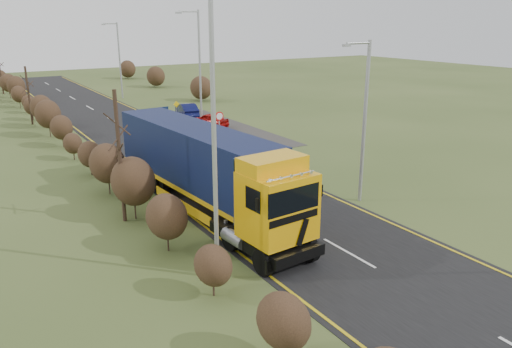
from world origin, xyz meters
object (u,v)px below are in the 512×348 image
Objects in this scene: lorry at (205,166)px; streetlight_near at (364,116)px; car_red_hatchback at (209,120)px; car_blue_sedan at (187,110)px; speed_sign at (219,121)px.

lorry is 8.06m from streetlight_near.
car_blue_sedan reaches higher than car_red_hatchback.
speed_sign is (-2.33, -11.02, 1.05)m from car_blue_sedan.
car_blue_sedan is 25.91m from streetlight_near.
streetlight_near is at bearing -24.53° from lorry.
streetlight_near is 14.79m from speed_sign.
streetlight_near is 3.29× the size of speed_sign.
car_blue_sedan is at bearing 85.48° from streetlight_near.
lorry is 4.15× the size of car_red_hatchback.
lorry is at bearing 77.43° from car_blue_sedan.
speed_sign is at bearing 87.67° from car_blue_sedan.
car_red_hatchback is at bearing 96.66° from car_blue_sedan.
car_blue_sedan is 1.64× the size of speed_sign.
car_red_hatchback is (9.06, 17.64, -1.72)m from lorry.
lorry is 1.86× the size of streetlight_near.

